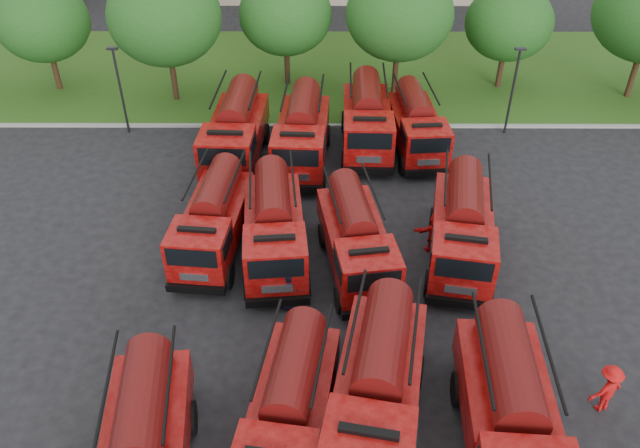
# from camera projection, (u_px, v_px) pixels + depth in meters

# --- Properties ---
(ground) EXTENTS (140.00, 140.00, 0.00)m
(ground) POSITION_uv_depth(u_px,v_px,m) (285.00, 357.00, 22.68)
(ground) COLOR black
(ground) RESTS_ON ground
(lawn) EXTENTS (70.00, 16.00, 0.12)m
(lawn) POSITION_uv_depth(u_px,v_px,m) (303.00, 72.00, 43.56)
(lawn) COLOR #294E14
(lawn) RESTS_ON ground
(curb) EXTENTS (70.00, 0.30, 0.14)m
(curb) POSITION_uv_depth(u_px,v_px,m) (300.00, 126.00, 37.04)
(curb) COLOR gray
(curb) RESTS_ON ground
(tree_1) EXTENTS (5.71, 5.71, 6.98)m
(tree_1) POSITION_uv_depth(u_px,v_px,m) (43.00, 22.00, 38.53)
(tree_1) COLOR #382314
(tree_1) RESTS_ON ground
(tree_2) EXTENTS (6.72, 6.72, 8.22)m
(tree_2) POSITION_uv_depth(u_px,v_px,m) (165.00, 17.00, 36.82)
(tree_2) COLOR #382314
(tree_2) RESTS_ON ground
(tree_3) EXTENTS (5.88, 5.88, 7.19)m
(tree_3) POSITION_uv_depth(u_px,v_px,m) (285.00, 15.00, 39.21)
(tree_3) COLOR #382314
(tree_3) RESTS_ON ground
(tree_4) EXTENTS (6.55, 6.55, 8.01)m
(tree_4) POSITION_uv_depth(u_px,v_px,m) (400.00, 14.00, 37.66)
(tree_4) COLOR #382314
(tree_4) RESTS_ON ground
(tree_5) EXTENTS (5.46, 5.46, 6.68)m
(tree_5) POSITION_uv_depth(u_px,v_px,m) (509.00, 23.00, 38.96)
(tree_5) COLOR #382314
(tree_5) RESTS_ON ground
(lamp_post_0) EXTENTS (0.60, 0.25, 5.11)m
(lamp_post_0) POSITION_uv_depth(u_px,v_px,m) (120.00, 86.00, 34.83)
(lamp_post_0) COLOR black
(lamp_post_0) RESTS_ON ground
(lamp_post_1) EXTENTS (0.60, 0.25, 5.11)m
(lamp_post_1) POSITION_uv_depth(u_px,v_px,m) (513.00, 86.00, 34.76)
(lamp_post_1) COLOR black
(lamp_post_1) RESTS_ON ground
(fire_truck_1) EXTENTS (3.28, 6.98, 3.06)m
(fire_truck_1) POSITION_uv_depth(u_px,v_px,m) (289.00, 411.00, 18.94)
(fire_truck_1) COLOR black
(fire_truck_1) RESTS_ON ground
(fire_truck_2) EXTENTS (3.93, 7.80, 3.39)m
(fire_truck_2) POSITION_uv_depth(u_px,v_px,m) (377.00, 388.00, 19.41)
(fire_truck_2) COLOR black
(fire_truck_2) RESTS_ON ground
(fire_truck_3) EXTENTS (3.17, 7.68, 3.42)m
(fire_truck_3) POSITION_uv_depth(u_px,v_px,m) (511.00, 418.00, 18.51)
(fire_truck_3) COLOR black
(fire_truck_3) RESTS_ON ground
(fire_truck_4) EXTENTS (3.02, 7.04, 3.12)m
(fire_truck_4) POSITION_uv_depth(u_px,v_px,m) (213.00, 219.00, 26.88)
(fire_truck_4) COLOR black
(fire_truck_4) RESTS_ON ground
(fire_truck_5) EXTENTS (3.14, 7.35, 3.26)m
(fire_truck_5) POSITION_uv_depth(u_px,v_px,m) (274.00, 226.00, 26.37)
(fire_truck_5) COLOR black
(fire_truck_5) RESTS_ON ground
(fire_truck_6) EXTENTS (3.37, 7.12, 3.11)m
(fire_truck_6) POSITION_uv_depth(u_px,v_px,m) (356.00, 238.00, 25.79)
(fire_truck_6) COLOR black
(fire_truck_6) RESTS_ON ground
(fire_truck_7) EXTENTS (3.76, 7.56, 3.29)m
(fire_truck_7) POSITION_uv_depth(u_px,v_px,m) (462.00, 227.00, 26.28)
(fire_truck_7) COLOR black
(fire_truck_7) RESTS_ON ground
(fire_truck_8) EXTENTS (3.14, 7.88, 3.53)m
(fire_truck_8) POSITION_uv_depth(u_px,v_px,m) (236.00, 131.00, 32.88)
(fire_truck_8) COLOR black
(fire_truck_8) RESTS_ON ground
(fire_truck_9) EXTENTS (3.09, 7.67, 3.43)m
(fire_truck_9) POSITION_uv_depth(u_px,v_px,m) (302.00, 133.00, 32.85)
(fire_truck_9) COLOR black
(fire_truck_9) RESTS_ON ground
(fire_truck_10) EXTENTS (2.94, 7.59, 3.42)m
(fire_truck_10) POSITION_uv_depth(u_px,v_px,m) (367.00, 119.00, 34.18)
(fire_truck_10) COLOR black
(fire_truck_10) RESTS_ON ground
(fire_truck_11) EXTENTS (2.91, 7.00, 3.12)m
(fire_truck_11) POSITION_uv_depth(u_px,v_px,m) (416.00, 124.00, 33.94)
(fire_truck_11) COLOR black
(fire_truck_11) RESTS_ON ground
(firefighter_3) EXTENTS (1.41, 1.09, 1.95)m
(firefighter_3) POSITION_uv_depth(u_px,v_px,m) (599.00, 407.00, 20.89)
(firefighter_3) COLOR #B70E0E
(firefighter_3) RESTS_ON ground
(firefighter_4) EXTENTS (1.12, 0.93, 1.96)m
(firefighter_4) POSITION_uv_depth(u_px,v_px,m) (289.00, 307.00, 24.74)
(firefighter_4) COLOR black
(firefighter_4) RESTS_ON ground
(firefighter_5) EXTENTS (1.89, 1.04, 1.93)m
(firefighter_5) POSITION_uv_depth(u_px,v_px,m) (432.00, 249.00, 27.69)
(firefighter_5) COLOR #B70E0E
(firefighter_5) RESTS_ON ground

